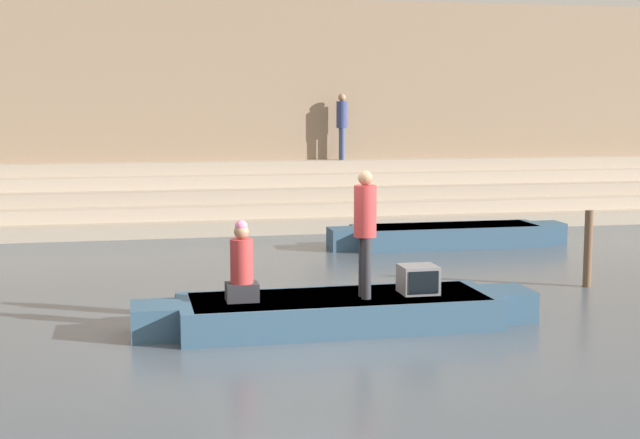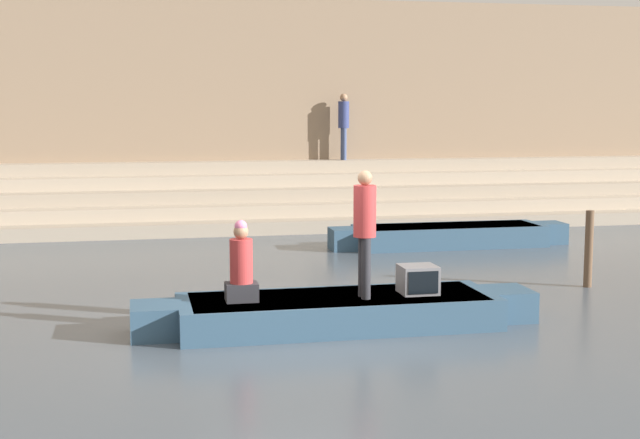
# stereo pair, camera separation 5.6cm
# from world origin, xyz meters

# --- Properties ---
(ground_plane) EXTENTS (120.00, 120.00, 0.00)m
(ground_plane) POSITION_xyz_m (0.00, 0.00, 0.00)
(ground_plane) COLOR #4C5660
(ghat_steps) EXTENTS (36.00, 3.25, 1.56)m
(ghat_steps) POSITION_xyz_m (0.00, 10.97, 0.57)
(ghat_steps) COLOR tan
(ghat_steps) RESTS_ON ground
(back_wall) EXTENTS (34.20, 1.28, 5.80)m
(back_wall) POSITION_xyz_m (0.00, 12.75, 2.87)
(back_wall) COLOR #937A60
(back_wall) RESTS_ON ground
(rowboat_main) EXTENTS (5.53, 1.53, 0.43)m
(rowboat_main) POSITION_xyz_m (0.59, 0.19, 0.23)
(rowboat_main) COLOR #33516B
(rowboat_main) RESTS_ON ground
(person_standing) EXTENTS (0.30, 0.30, 1.72)m
(person_standing) POSITION_xyz_m (0.92, 0.03, 1.43)
(person_standing) COLOR #28282D
(person_standing) RESTS_ON rowboat_main
(person_rowing) EXTENTS (0.42, 0.33, 1.08)m
(person_rowing) POSITION_xyz_m (-0.72, 0.17, 0.87)
(person_rowing) COLOR #28282D
(person_rowing) RESTS_ON rowboat_main
(tv_set) EXTENTS (0.50, 0.48, 0.39)m
(tv_set) POSITION_xyz_m (1.71, 0.16, 0.62)
(tv_set) COLOR slate
(tv_set) RESTS_ON rowboat_main
(moored_boat_shore) EXTENTS (5.22, 1.20, 0.45)m
(moored_boat_shore) POSITION_xyz_m (4.51, 6.57, 0.24)
(moored_boat_shore) COLOR #33516B
(moored_boat_shore) RESTS_ON ground
(mooring_post) EXTENTS (0.14, 0.14, 1.28)m
(mooring_post) POSITION_xyz_m (5.27, 2.00, 0.64)
(mooring_post) COLOR brown
(mooring_post) RESTS_ON ground
(person_on_steps) EXTENTS (0.29, 0.29, 1.76)m
(person_on_steps) POSITION_xyz_m (3.41, 11.83, 2.59)
(person_on_steps) COLOR #3D4C75
(person_on_steps) RESTS_ON ghat_steps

